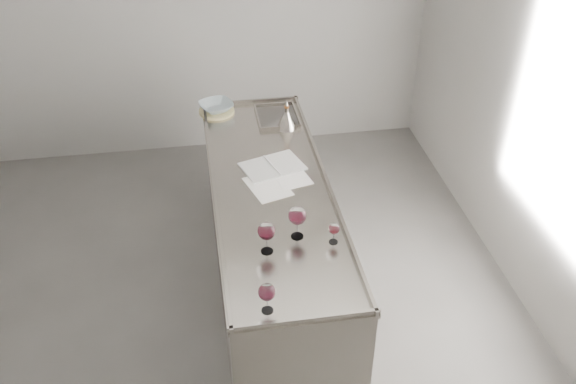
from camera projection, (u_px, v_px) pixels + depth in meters
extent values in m
cube|color=#565451|center=(207.00, 333.00, 4.37)|extent=(4.50, 5.00, 0.02)
cube|color=#9A9895|center=(178.00, 7.00, 5.59)|extent=(4.50, 0.02, 2.80)
cube|color=#9A9895|center=(566.00, 126.00, 3.86)|extent=(0.02, 5.00, 2.80)
cube|color=gray|center=(272.00, 245.00, 4.41)|extent=(0.75, 2.40, 0.92)
cube|color=gray|center=(271.00, 189.00, 4.14)|extent=(0.77, 2.42, 0.02)
cube|color=gray|center=(305.00, 320.00, 3.16)|extent=(0.77, 0.02, 0.03)
cube|color=gray|center=(250.00, 102.00, 5.09)|extent=(0.77, 0.02, 0.03)
cube|color=gray|center=(214.00, 191.00, 4.08)|extent=(0.02, 2.42, 0.03)
cube|color=gray|center=(327.00, 180.00, 4.17)|extent=(0.02, 2.42, 0.03)
cube|color=#595654|center=(277.00, 118.00, 4.90)|extent=(0.30, 0.38, 0.01)
cylinder|color=white|center=(267.00, 251.00, 3.61)|extent=(0.07, 0.07, 0.00)
cylinder|color=white|center=(267.00, 244.00, 3.59)|extent=(0.01, 0.01, 0.10)
ellipsoid|color=white|center=(266.00, 231.00, 3.53)|extent=(0.10, 0.10, 0.11)
cylinder|color=#3B0814|center=(267.00, 234.00, 3.55)|extent=(0.07, 0.07, 0.02)
cylinder|color=white|center=(267.00, 310.00, 3.24)|extent=(0.06, 0.06, 0.00)
cylinder|color=white|center=(267.00, 304.00, 3.21)|extent=(0.01, 0.01, 0.08)
ellipsoid|color=white|center=(267.00, 292.00, 3.17)|extent=(0.09, 0.09, 0.09)
cylinder|color=#3A0814|center=(267.00, 295.00, 3.18)|extent=(0.06, 0.06, 0.02)
cylinder|color=white|center=(297.00, 236.00, 3.72)|extent=(0.07, 0.07, 0.00)
cylinder|color=white|center=(297.00, 229.00, 3.69)|extent=(0.01, 0.01, 0.10)
ellipsoid|color=white|center=(297.00, 216.00, 3.64)|extent=(0.11, 0.11, 0.11)
cylinder|color=#390714|center=(297.00, 219.00, 3.65)|extent=(0.08, 0.08, 0.02)
cylinder|color=white|center=(333.00, 242.00, 3.68)|extent=(0.05, 0.05, 0.00)
cylinder|color=white|center=(334.00, 237.00, 3.66)|extent=(0.01, 0.01, 0.06)
ellipsoid|color=white|center=(334.00, 229.00, 3.63)|extent=(0.06, 0.06, 0.07)
cylinder|color=#39070C|center=(334.00, 231.00, 3.63)|extent=(0.05, 0.05, 0.01)
cube|color=silver|center=(259.00, 170.00, 4.29)|extent=(0.27, 0.32, 0.01)
cube|color=silver|center=(286.00, 163.00, 4.37)|extent=(0.27, 0.32, 0.01)
cylinder|color=white|center=(272.00, 166.00, 4.32)|extent=(0.10, 0.27, 0.01)
cube|color=white|center=(268.00, 186.00, 4.14)|extent=(0.31, 0.38, 0.00)
cube|color=white|center=(290.00, 176.00, 4.24)|extent=(0.28, 0.34, 0.00)
cylinder|color=#D0C587|center=(217.00, 111.00, 4.96)|extent=(0.36, 0.36, 0.02)
imported|color=#99AAB2|center=(216.00, 107.00, 4.94)|extent=(0.32, 0.32, 0.06)
cone|color=#A49C92|center=(287.00, 120.00, 4.74)|extent=(0.16, 0.16, 0.13)
cylinder|color=#A49C92|center=(287.00, 110.00, 4.69)|extent=(0.03, 0.03, 0.03)
cylinder|color=#A7612E|center=(287.00, 107.00, 4.67)|extent=(0.04, 0.04, 0.02)
cone|color=#A49C92|center=(287.00, 103.00, 4.66)|extent=(0.03, 0.03, 0.04)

